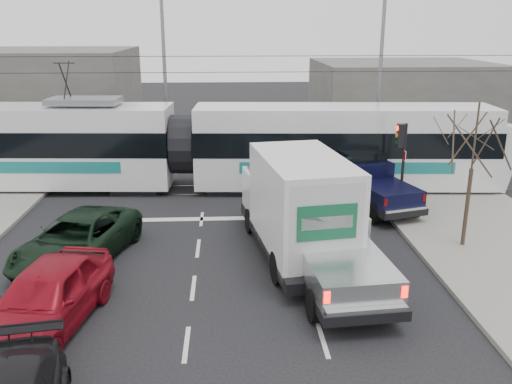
{
  "coord_description": "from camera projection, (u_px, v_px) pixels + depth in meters",
  "views": [
    {
      "loc": [
        -0.61,
        -14.72,
        7.57
      ],
      "look_at": [
        0.39,
        3.79,
        1.8
      ],
      "focal_mm": 38.0,
      "sensor_mm": 36.0,
      "label": 1
    }
  ],
  "objects": [
    {
      "name": "ground",
      "position": [
        250.0,
        286.0,
        16.31
      ],
      "size": [
        120.0,
        120.0,
        0.0
      ],
      "primitive_type": "plane",
      "color": "black",
      "rests_on": "ground"
    },
    {
      "name": "rails",
      "position": [
        241.0,
        189.0,
        25.84
      ],
      "size": [
        60.0,
        1.6,
        0.03
      ],
      "primitive_type": "cube",
      "color": "#33302D",
      "rests_on": "ground"
    },
    {
      "name": "building_left",
      "position": [
        23.0,
        96.0,
        35.68
      ],
      "size": [
        14.0,
        10.0,
        6.0
      ],
      "primitive_type": "cube",
      "color": "slate",
      "rests_on": "ground"
    },
    {
      "name": "building_right",
      "position": [
        401.0,
        97.0,
        39.07
      ],
      "size": [
        12.0,
        10.0,
        5.0
      ],
      "primitive_type": "cube",
      "color": "slate",
      "rests_on": "ground"
    },
    {
      "name": "bare_tree",
      "position": [
        475.0,
        143.0,
        17.96
      ],
      "size": [
        2.4,
        2.4,
        5.0
      ],
      "color": "#47382B",
      "rests_on": "ground"
    },
    {
      "name": "traffic_signal",
      "position": [
        401.0,
        148.0,
        22.03
      ],
      "size": [
        0.44,
        0.44,
        3.6
      ],
      "color": "black",
      "rests_on": "ground"
    },
    {
      "name": "street_lamp_near",
      "position": [
        377.0,
        73.0,
        28.52
      ],
      "size": [
        2.38,
        0.25,
        9.0
      ],
      "color": "slate",
      "rests_on": "ground"
    },
    {
      "name": "street_lamp_far",
      "position": [
        161.0,
        70.0,
        29.83
      ],
      "size": [
        2.38,
        0.25,
        9.0
      ],
      "color": "slate",
      "rests_on": "ground"
    },
    {
      "name": "catenary",
      "position": [
        240.0,
        108.0,
        24.69
      ],
      "size": [
        60.0,
        0.2,
        7.0
      ],
      "color": "black",
      "rests_on": "ground"
    },
    {
      "name": "tram",
      "position": [
        182.0,
        146.0,
        25.42
      ],
      "size": [
        28.95,
        4.66,
        5.88
      ],
      "rotation": [
        0.0,
        0.0,
        -0.06
      ],
      "color": "white",
      "rests_on": "ground"
    },
    {
      "name": "silver_pickup",
      "position": [
        328.0,
        241.0,
        16.61
      ],
      "size": [
        2.86,
        6.81,
        2.41
      ],
      "rotation": [
        0.0,
        0.0,
        0.09
      ],
      "color": "black",
      "rests_on": "ground"
    },
    {
      "name": "box_truck",
      "position": [
        297.0,
        206.0,
        17.98
      ],
      "size": [
        3.5,
        7.48,
        3.6
      ],
      "rotation": [
        0.0,
        0.0,
        0.15
      ],
      "color": "black",
      "rests_on": "ground"
    },
    {
      "name": "navy_pickup",
      "position": [
        368.0,
        181.0,
        23.25
      ],
      "size": [
        3.32,
        5.66,
        2.25
      ],
      "rotation": [
        0.0,
        0.0,
        0.28
      ],
      "color": "black",
      "rests_on": "ground"
    },
    {
      "name": "green_car",
      "position": [
        78.0,
        239.0,
        17.86
      ],
      "size": [
        3.85,
        5.96,
        1.53
      ],
      "primitive_type": "imported",
      "rotation": [
        0.0,
        0.0,
        -0.26
      ],
      "color": "black",
      "rests_on": "ground"
    },
    {
      "name": "red_car",
      "position": [
        47.0,
        297.0,
        13.91
      ],
      "size": [
        2.87,
        5.3,
        1.71
      ],
      "primitive_type": "imported",
      "rotation": [
        0.0,
        0.0,
        -0.18
      ],
      "color": "maroon",
      "rests_on": "ground"
    }
  ]
}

